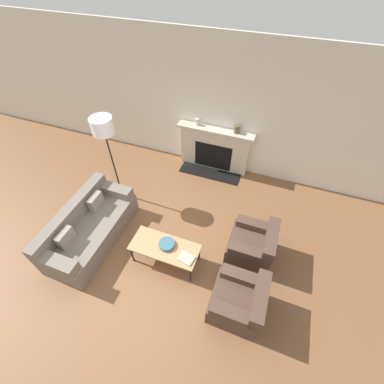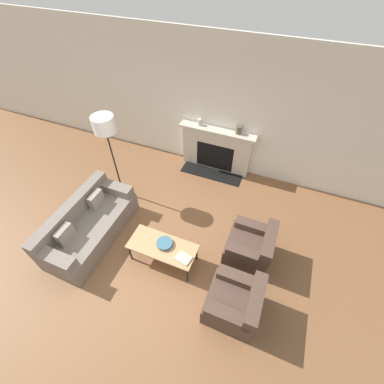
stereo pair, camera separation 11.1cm
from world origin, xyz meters
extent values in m
plane|color=brown|center=(0.00, 0.00, 0.00)|extent=(18.00, 18.00, 0.00)
cube|color=silver|center=(0.00, 2.98, 1.45)|extent=(18.00, 0.06, 2.90)
cube|color=beige|center=(0.23, 2.85, 0.51)|extent=(1.59, 0.20, 1.01)
cube|color=black|center=(0.23, 2.76, 0.37)|extent=(0.87, 0.04, 0.66)
cube|color=black|center=(0.23, 2.57, 0.01)|extent=(1.43, 0.40, 0.02)
cube|color=beige|center=(0.23, 2.82, 1.04)|extent=(1.71, 0.28, 0.05)
cube|color=slate|center=(-1.25, 0.08, 0.20)|extent=(0.82, 1.88, 0.40)
cube|color=slate|center=(-1.57, 0.08, 0.58)|extent=(0.20, 1.88, 0.35)
cube|color=slate|center=(-1.25, -0.75, 0.50)|extent=(0.75, 0.22, 0.19)
cube|color=slate|center=(-1.25, 0.91, 0.50)|extent=(0.75, 0.22, 0.19)
cube|color=gray|center=(-1.37, -0.34, 0.54)|extent=(0.12, 0.32, 0.28)
cube|color=gray|center=(-1.37, 0.50, 0.54)|extent=(0.12, 0.32, 0.28)
cube|color=#4C382D|center=(1.52, -0.25, 0.21)|extent=(0.73, 0.75, 0.41)
cube|color=#4C382D|center=(1.81, -0.25, 0.57)|extent=(0.18, 0.75, 0.32)
cube|color=#4C382D|center=(1.52, 0.03, 0.49)|extent=(0.66, 0.18, 0.15)
cube|color=#4C382D|center=(1.52, -0.53, 0.49)|extent=(0.66, 0.18, 0.15)
cube|color=#4C382D|center=(1.52, 0.76, 0.21)|extent=(0.73, 0.75, 0.41)
cube|color=#4C382D|center=(1.81, 0.76, 0.57)|extent=(0.18, 0.75, 0.32)
cube|color=#4C382D|center=(1.52, 1.04, 0.49)|extent=(0.66, 0.18, 0.15)
cube|color=#4C382D|center=(1.52, 0.47, 0.49)|extent=(0.66, 0.18, 0.15)
cube|color=tan|center=(0.20, 0.13, 0.41)|extent=(1.15, 0.50, 0.03)
cylinder|color=black|center=(-0.34, -0.08, 0.20)|extent=(0.03, 0.03, 0.40)
cylinder|color=black|center=(0.73, -0.08, 0.20)|extent=(0.03, 0.03, 0.40)
cylinder|color=black|center=(-0.34, 0.34, 0.20)|extent=(0.03, 0.03, 0.40)
cylinder|color=black|center=(0.73, 0.34, 0.20)|extent=(0.03, 0.03, 0.40)
cylinder|color=#38667A|center=(0.22, 0.17, 0.43)|extent=(0.09, 0.09, 0.02)
cylinder|color=#38667A|center=(0.22, 0.17, 0.47)|extent=(0.27, 0.27, 0.05)
cube|color=#B2A893|center=(0.61, 0.05, 0.44)|extent=(0.27, 0.23, 0.02)
cylinder|color=black|center=(-1.38, 1.25, 0.01)|extent=(0.38, 0.38, 0.03)
cylinder|color=black|center=(-1.38, 1.25, 0.82)|extent=(0.03, 0.03, 1.58)
cylinder|color=white|center=(-1.38, 1.25, 1.72)|extent=(0.40, 0.40, 0.30)
cylinder|color=beige|center=(-0.20, 2.85, 1.14)|extent=(0.09, 0.09, 0.14)
cylinder|color=brown|center=(0.67, 2.85, 1.15)|extent=(0.12, 0.12, 0.17)
camera|label=1|loc=(1.41, -1.83, 4.13)|focal=24.00mm
camera|label=2|loc=(1.51, -1.79, 4.13)|focal=24.00mm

